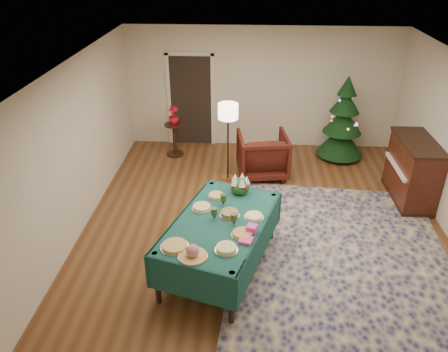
# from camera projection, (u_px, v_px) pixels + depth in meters

# --- Properties ---
(room_shell) EXTENTS (7.00, 7.00, 7.00)m
(room_shell) POSITION_uv_depth(u_px,v_px,m) (267.00, 157.00, 6.63)
(room_shell) COLOR #593319
(room_shell) RESTS_ON ground
(doorway) EXTENTS (1.08, 0.04, 2.16)m
(doorway) POSITION_uv_depth(u_px,v_px,m) (191.00, 98.00, 9.88)
(doorway) COLOR black
(doorway) RESTS_ON ground
(rug) EXTENTS (3.55, 4.46, 0.02)m
(rug) POSITION_uv_depth(u_px,v_px,m) (341.00, 257.00, 6.64)
(rug) COLOR #14164D
(rug) RESTS_ON ground
(buffet_table) EXTENTS (1.80, 2.37, 0.82)m
(buffet_table) POSITION_uv_depth(u_px,v_px,m) (220.00, 230.00, 6.14)
(buffet_table) COLOR black
(buffet_table) RESTS_ON ground
(platter_0) EXTENTS (0.37, 0.37, 0.05)m
(platter_0) POSITION_uv_depth(u_px,v_px,m) (175.00, 246.00, 5.52)
(platter_0) COLOR silver
(platter_0) RESTS_ON buffet_table
(platter_1) EXTENTS (0.37, 0.37, 0.18)m
(platter_1) POSITION_uv_depth(u_px,v_px,m) (193.00, 252.00, 5.34)
(platter_1) COLOR silver
(platter_1) RESTS_ON buffet_table
(platter_2) EXTENTS (0.30, 0.30, 0.07)m
(platter_2) POSITION_uv_depth(u_px,v_px,m) (226.00, 249.00, 5.47)
(platter_2) COLOR silver
(platter_2) RESTS_ON buffet_table
(platter_3) EXTENTS (0.31, 0.31, 0.05)m
(platter_3) POSITION_uv_depth(u_px,v_px,m) (242.00, 233.00, 5.77)
(platter_3) COLOR silver
(platter_3) RESTS_ON buffet_table
(platter_4) EXTENTS (0.30, 0.30, 0.06)m
(platter_4) POSITION_uv_depth(u_px,v_px,m) (202.00, 207.00, 6.32)
(platter_4) COLOR silver
(platter_4) RESTS_ON buffet_table
(platter_5) EXTENTS (0.29, 0.29, 0.08)m
(platter_5) POSITION_uv_depth(u_px,v_px,m) (230.00, 214.00, 6.15)
(platter_5) COLOR silver
(platter_5) RESTS_ON buffet_table
(platter_6) EXTENTS (0.28, 0.28, 0.05)m
(platter_6) POSITION_uv_depth(u_px,v_px,m) (254.00, 216.00, 6.12)
(platter_6) COLOR silver
(platter_6) RESTS_ON buffet_table
(platter_7) EXTENTS (0.27, 0.27, 0.05)m
(platter_7) POSITION_uv_depth(u_px,v_px,m) (216.00, 196.00, 6.62)
(platter_7) COLOR silver
(platter_7) RESTS_ON buffet_table
(goblet_0) EXTENTS (0.09, 0.09, 0.19)m
(goblet_0) POSITION_uv_depth(u_px,v_px,m) (223.00, 200.00, 6.36)
(goblet_0) COLOR #2D471E
(goblet_0) RESTS_ON buffet_table
(goblet_1) EXTENTS (0.09, 0.09, 0.19)m
(goblet_1) POSITION_uv_depth(u_px,v_px,m) (234.00, 219.00, 5.91)
(goblet_1) COLOR #2D471E
(goblet_1) RESTS_ON buffet_table
(goblet_2) EXTENTS (0.09, 0.09, 0.19)m
(goblet_2) POSITION_uv_depth(u_px,v_px,m) (214.00, 214.00, 6.04)
(goblet_2) COLOR #2D471E
(goblet_2) RESTS_ON buffet_table
(napkin_stack) EXTENTS (0.21, 0.21, 0.04)m
(napkin_stack) POSITION_uv_depth(u_px,v_px,m) (246.00, 240.00, 5.63)
(napkin_stack) COLOR #EC4199
(napkin_stack) RESTS_ON buffet_table
(gift_box) EXTENTS (0.16, 0.16, 0.11)m
(gift_box) POSITION_uv_depth(u_px,v_px,m) (252.00, 229.00, 5.80)
(gift_box) COLOR #DD3DB3
(gift_box) RESTS_ON buffet_table
(centerpiece) EXTENTS (0.29, 0.30, 0.34)m
(centerpiece) POSITION_uv_depth(u_px,v_px,m) (240.00, 185.00, 6.66)
(centerpiece) COLOR #1E4C1E
(centerpiece) RESTS_ON buffet_table
(armchair) EXTENTS (1.08, 1.02, 0.98)m
(armchair) POSITION_uv_depth(u_px,v_px,m) (263.00, 153.00, 8.76)
(armchair) COLOR #3E130D
(armchair) RESTS_ON ground
(floor_lamp) EXTENTS (0.38, 0.38, 1.58)m
(floor_lamp) POSITION_uv_depth(u_px,v_px,m) (228.00, 116.00, 8.21)
(floor_lamp) COLOR #A57F3F
(floor_lamp) RESTS_ON ground
(side_table) EXTENTS (0.42, 0.42, 0.74)m
(side_table) POSITION_uv_depth(u_px,v_px,m) (175.00, 140.00, 9.65)
(side_table) COLOR black
(side_table) RESTS_ON ground
(potted_plant) EXTENTS (0.22, 0.40, 0.22)m
(potted_plant) POSITION_uv_depth(u_px,v_px,m) (173.00, 119.00, 9.41)
(potted_plant) COLOR #B40C23
(potted_plant) RESTS_ON side_table
(christmas_tree) EXTENTS (1.23, 1.23, 1.84)m
(christmas_tree) POSITION_uv_depth(u_px,v_px,m) (343.00, 122.00, 9.34)
(christmas_tree) COLOR black
(christmas_tree) RESTS_ON ground
(piano) EXTENTS (0.64, 1.36, 1.17)m
(piano) POSITION_uv_depth(u_px,v_px,m) (412.00, 171.00, 7.89)
(piano) COLOR black
(piano) RESTS_ON ground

